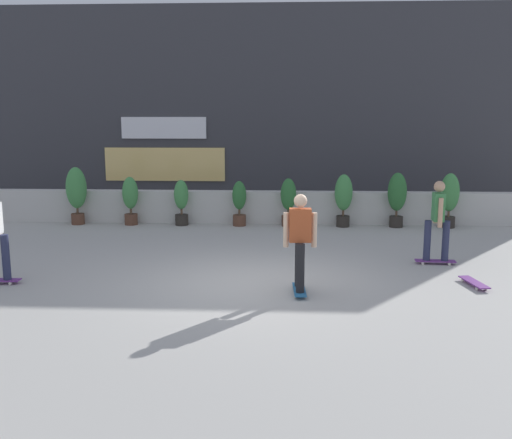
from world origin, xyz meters
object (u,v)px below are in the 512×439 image
Objects in this scene: potted_plant_4 at (288,200)px; skater_by_wall_right at (438,218)px; potted_plant_6 at (397,196)px; potted_plant_2 at (181,201)px; potted_plant_0 at (76,191)px; potted_plant_7 at (450,196)px; skater_mid_plaza at (300,239)px; potted_plant_5 at (344,197)px; skateboard_near_camera at (474,282)px; potted_plant_1 at (130,198)px; potted_plant_3 at (239,202)px.

potted_plant_4 is 4.97m from skater_by_wall_right.
potted_plant_2 is at bearing 180.00° from potted_plant_6.
potted_plant_6 is at bearing -0.00° from potted_plant_0.
skater_by_wall_right is (-1.35, -3.98, 0.09)m from potted_plant_7.
skater_mid_plaza is at bearing -63.13° from potted_plant_2.
potted_plant_5 is 0.96× the size of potted_plant_6.
potted_plant_4 is at bearing 180.00° from potted_plant_7.
potted_plant_4 is 6.42m from skateboard_near_camera.
skater_mid_plaza reaches higher than potted_plant_5.
potted_plant_1 reaches higher than potted_plant_3.
potted_plant_0 reaches higher than potted_plant_3.
potted_plant_0 is at bearing 180.00° from potted_plant_6.
potted_plant_5 is at bearing -0.00° from potted_plant_1.
potted_plant_4 is 1.60× the size of skateboard_near_camera.
potted_plant_3 is at bearing 137.21° from skater_by_wall_right.
potted_plant_7 is 7.38m from skater_mid_plaza.
potted_plant_0 is 1.29× the size of potted_plant_3.
skater_by_wall_right is at bearing -108.77° from potted_plant_7.
potted_plant_6 is (4.26, -0.00, 0.19)m from potted_plant_3.
skater_by_wall_right reaches higher than skateboard_near_camera.
potted_plant_0 is 1.94× the size of skateboard_near_camera.
potted_plant_6 is 0.87× the size of skater_by_wall_right.
potted_plant_3 is at bearing 0.00° from potted_plant_2.
potted_plant_0 is at bearing 155.69° from skater_by_wall_right.
potted_plant_3 is at bearing 180.00° from potted_plant_4.
skater_by_wall_right reaches higher than potted_plant_0.
skater_mid_plaza is (-1.34, -6.09, 0.12)m from potted_plant_5.
potted_plant_2 is at bearing 145.98° from skater_by_wall_right.
potted_plant_3 is 1.50× the size of skateboard_near_camera.
potted_plant_7 reaches higher than potted_plant_2.
potted_plant_1 is at bearing 126.46° from skater_mid_plaza.
potted_plant_1 is at bearing 180.00° from potted_plant_4.
potted_plant_5 is at bearing -0.00° from potted_plant_3.
potted_plant_0 is 4.52m from potted_plant_3.
potted_plant_6 is (1.43, 0.00, 0.04)m from potted_plant_5.
potted_plant_5 is at bearing 0.00° from potted_plant_2.
potted_plant_7 reaches higher than potted_plant_1.
potted_plant_5 reaches higher than skateboard_near_camera.
potted_plant_1 is 1.06× the size of potted_plant_2.
skater_mid_plaza is at bearing -45.42° from potted_plant_0.
skateboard_near_camera is (3.25, -5.49, -0.67)m from potted_plant_4.
potted_plant_2 reaches higher than skateboard_near_camera.
skater_by_wall_right and skater_mid_plaza have the same top height.
potted_plant_7 is at bearing 0.00° from potted_plant_0.
potted_plant_5 reaches higher than potted_plant_2.
potted_plant_1 is 4.35m from potted_plant_4.
potted_plant_4 is 6.10m from skater_mid_plaza.
potted_plant_3 is 0.84× the size of potted_plant_7.
skater_by_wall_right is (0.04, -3.98, 0.08)m from potted_plant_6.
skater_by_wall_right reaches higher than potted_plant_3.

